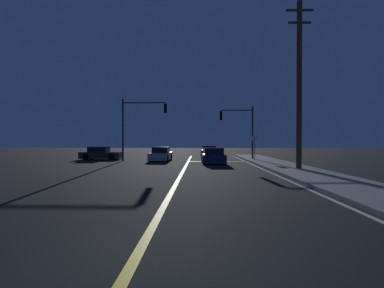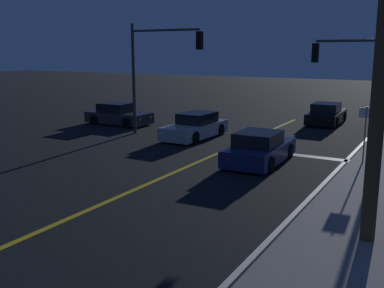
% 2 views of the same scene
% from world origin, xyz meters
% --- Properties ---
extents(ground_plane, '(160.00, 160.00, 0.00)m').
position_xyz_m(ground_plane, '(0.00, 0.00, 0.00)').
color(ground_plane, black).
extents(sidewalk_right, '(3.20, 45.44, 0.15)m').
position_xyz_m(sidewalk_right, '(7.22, 12.62, 0.07)').
color(sidewalk_right, gray).
rests_on(sidewalk_right, ground).
extents(lane_line_center, '(0.20, 42.92, 0.01)m').
position_xyz_m(lane_line_center, '(0.00, 12.62, 0.01)').
color(lane_line_center, gold).
rests_on(lane_line_center, ground).
extents(lane_line_edge_right, '(0.16, 42.92, 0.01)m').
position_xyz_m(lane_line_edge_right, '(5.37, 12.62, 0.01)').
color(lane_line_edge_right, silver).
rests_on(lane_line_edge_right, ground).
extents(stop_bar, '(5.62, 0.50, 0.01)m').
position_xyz_m(stop_bar, '(2.81, 23.75, 0.01)').
color(stop_bar, silver).
rests_on(stop_bar, ground).
extents(car_side_waiting_navy, '(2.08, 4.37, 1.34)m').
position_xyz_m(car_side_waiting_navy, '(2.25, 21.64, 0.58)').
color(car_side_waiting_navy, navy).
rests_on(car_side_waiting_navy, ground).
extents(car_far_approaching_silver, '(1.97, 4.52, 1.34)m').
position_xyz_m(car_far_approaching_silver, '(-2.78, 25.15, 0.58)').
color(car_far_approaching_silver, '#B2B5BA').
rests_on(car_far_approaching_silver, ground).
extents(car_following_oncoming_black, '(2.04, 4.42, 1.34)m').
position_xyz_m(car_following_oncoming_black, '(2.21, 33.50, 0.58)').
color(car_following_oncoming_black, black).
rests_on(car_following_oncoming_black, ground).
extents(car_distant_tail_charcoal, '(4.24, 1.92, 1.34)m').
position_xyz_m(car_distant_tail_charcoal, '(-9.29, 26.73, 0.58)').
color(car_distant_tail_charcoal, '#2D2D33').
rests_on(car_distant_tail_charcoal, ground).
extents(traffic_signal_near_right, '(3.43, 0.28, 5.45)m').
position_xyz_m(traffic_signal_near_right, '(5.19, 26.05, 3.61)').
color(traffic_signal_near_right, '#38383D').
rests_on(traffic_signal_near_right, ground).
extents(traffic_signal_far_left, '(4.40, 0.28, 6.05)m').
position_xyz_m(traffic_signal_far_left, '(-4.88, 24.65, 4.06)').
color(traffic_signal_far_left, '#38383D').
rests_on(traffic_signal_far_left, ground).
extents(utility_pole_right, '(1.76, 0.35, 11.00)m').
position_xyz_m(utility_pole_right, '(7.52, 15.20, 5.65)').
color(utility_pole_right, '#4C3823').
rests_on(utility_pole_right, ground).
extents(street_sign_corner, '(0.56, 0.07, 2.42)m').
position_xyz_m(street_sign_corner, '(6.12, 23.25, 1.63)').
color(street_sign_corner, slate).
rests_on(street_sign_corner, ground).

